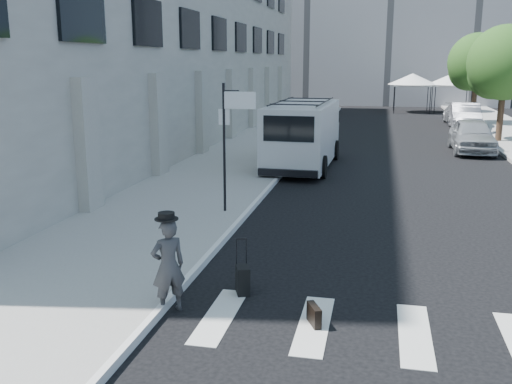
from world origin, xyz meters
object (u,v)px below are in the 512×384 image
at_px(businessman, 168,266).
at_px(cargo_van, 303,134).
at_px(briefcase, 314,315).
at_px(parked_car_c, 460,114).
at_px(parked_car_b, 465,116).
at_px(parked_car_a, 472,135).
at_px(suitcase, 243,280).

xyz_separation_m(businessman, cargo_van, (0.41, 14.24, 0.50)).
relative_size(briefcase, parked_car_c, 0.09).
distance_m(cargo_van, parked_car_b, 17.57).
bearing_deg(cargo_van, parked_car_a, 38.09).
bearing_deg(parked_car_b, parked_car_a, -92.34).
bearing_deg(suitcase, parked_car_b, 53.46).
xyz_separation_m(suitcase, cargo_van, (-0.65, 13.23, 1.04)).
bearing_deg(briefcase, businessman, 154.93).
relative_size(businessman, suitcase, 1.60).
bearing_deg(parked_car_c, parked_car_b, -91.25).
height_order(briefcase, cargo_van, cargo_van).
height_order(parked_car_a, parked_car_b, parked_car_b).
height_order(cargo_van, parked_car_b, cargo_van).
distance_m(suitcase, parked_car_b, 29.72).
relative_size(suitcase, cargo_van, 0.15).
distance_m(parked_car_b, parked_car_c, 2.39).
bearing_deg(parked_car_b, businessman, -102.93).
relative_size(businessman, cargo_van, 0.24).
relative_size(briefcase, suitcase, 0.43).
height_order(suitcase, parked_car_b, parked_car_b).
relative_size(briefcase, parked_car_a, 0.09).
xyz_separation_m(briefcase, parked_car_b, (6.20, 29.72, 0.63)).
distance_m(suitcase, cargo_van, 13.29).
xyz_separation_m(briefcase, suitcase, (-1.44, 1.00, 0.10)).
xyz_separation_m(parked_car_a, parked_car_c, (1.01, 12.49, -0.11)).
height_order(suitcase, parked_car_a, parked_car_a).
bearing_deg(parked_car_a, parked_car_b, 84.99).
relative_size(businessman, parked_car_b, 0.34).
bearing_deg(suitcase, cargo_van, 71.18).
relative_size(cargo_van, parked_car_b, 1.42).
height_order(briefcase, parked_car_c, parked_car_c).
bearing_deg(parked_car_b, suitcase, -101.51).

